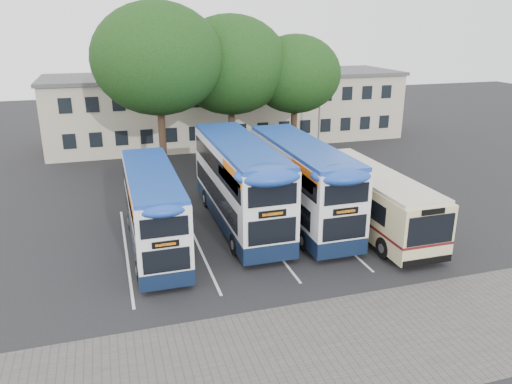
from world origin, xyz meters
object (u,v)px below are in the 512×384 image
object	(u,v)px
lamp_post	(320,93)
tree_left	(158,59)
tree_mid	(231,65)
bus_dd_mid	(239,180)
tree_right	(295,74)
bus_dd_right	(300,179)
bus_dd_left	(153,206)
bus_single	(370,196)

from	to	relation	value
lamp_post	tree_left	world-z (taller)	tree_left
lamp_post	tree_mid	world-z (taller)	tree_mid
lamp_post	tree_mid	distance (m)	8.45
tree_mid	lamp_post	bearing A→B (deg)	10.51
tree_mid	bus_dd_mid	distance (m)	13.06
tree_mid	tree_right	xyz separation A→B (m)	(4.92, -0.44, -0.76)
bus_dd_mid	tree_mid	bearing A→B (deg)	77.56
tree_left	bus_dd_mid	xyz separation A→B (m)	(2.95, -9.32, -5.76)
bus_dd_mid	tree_left	bearing A→B (deg)	107.55
tree_mid	tree_right	world-z (taller)	tree_mid
lamp_post	bus_dd_right	distance (m)	15.84
tree_left	bus_dd_left	distance (m)	12.80
tree_left	bus_dd_mid	size ratio (longest dim) A/B	1.07
bus_dd_mid	bus_single	bearing A→B (deg)	-20.23
bus_dd_mid	tree_right	bearing A→B (deg)	56.42
bus_dd_right	bus_single	size ratio (longest dim) A/B	1.02
tree_right	bus_dd_right	distance (m)	13.40
tree_mid	bus_dd_left	xyz separation A→B (m)	(-7.37, -13.52, -5.43)
bus_dd_left	bus_single	size ratio (longest dim) A/B	0.90
tree_mid	bus_dd_mid	world-z (taller)	tree_mid
tree_right	bus_dd_mid	world-z (taller)	tree_right
bus_dd_mid	bus_single	world-z (taller)	bus_dd_mid
bus_dd_right	bus_single	distance (m)	3.83
lamp_post	bus_dd_mid	size ratio (longest dim) A/B	0.81
lamp_post	bus_dd_mid	xyz separation A→B (m)	(-10.52, -13.23, -2.52)
lamp_post	tree_right	distance (m)	3.99
tree_mid	bus_dd_left	world-z (taller)	tree_mid
tree_mid	tree_right	distance (m)	4.99
bus_dd_left	bus_dd_mid	bearing A→B (deg)	20.22
bus_dd_left	tree_left	bearing A→B (deg)	80.60
tree_right	tree_mid	bearing A→B (deg)	174.86
bus_dd_left	bus_single	world-z (taller)	bus_dd_left
tree_right	bus_dd_mid	distance (m)	14.24
tree_left	lamp_post	bearing A→B (deg)	16.19
tree_right	bus_dd_left	world-z (taller)	tree_right
bus_single	tree_mid	bearing A→B (deg)	105.83
tree_left	bus_single	size ratio (longest dim) A/B	1.14
tree_left	tree_right	xyz separation A→B (m)	(10.46, 2.00, -1.46)
bus_dd_right	tree_mid	bearing A→B (deg)	93.34
bus_dd_left	tree_mid	bearing A→B (deg)	61.38
lamp_post	bus_dd_left	xyz separation A→B (m)	(-15.30, -14.99, -2.90)
tree_mid	bus_single	xyz separation A→B (m)	(4.02, -14.20, -5.83)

